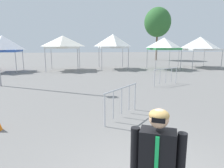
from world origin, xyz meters
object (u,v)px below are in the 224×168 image
(canopy_tent_far_right, at_px, (3,44))
(canopy_tent_behind_left, at_px, (113,41))
(crowd_barrier_mid_lot, at_px, (122,97))
(canopy_tent_left_of_center, at_px, (164,44))
(person_foreground, at_px, (157,168))
(canopy_tent_right_of_center, at_px, (200,44))
(tree_behind_tents_center, at_px, (158,22))
(crowd_barrier_near_person, at_px, (166,73))
(canopy_tent_far_left, at_px, (63,42))

(canopy_tent_far_right, relative_size, canopy_tent_behind_left, 0.94)
(canopy_tent_behind_left, height_order, crowd_barrier_mid_lot, canopy_tent_behind_left)
(canopy_tent_left_of_center, bearing_deg, crowd_barrier_mid_lot, -118.98)
(person_foreground, relative_size, crowd_barrier_mid_lot, 1.15)
(canopy_tent_right_of_center, relative_size, person_foreground, 2.02)
(canopy_tent_far_right, bearing_deg, canopy_tent_behind_left, 3.19)
(canopy_tent_right_of_center, height_order, person_foreground, canopy_tent_right_of_center)
(tree_behind_tents_center, bearing_deg, crowd_barrier_near_person, -110.37)
(canopy_tent_far_left, distance_m, canopy_tent_right_of_center, 14.95)
(canopy_tent_behind_left, distance_m, tree_behind_tents_center, 15.16)
(canopy_tent_left_of_center, distance_m, crowd_barrier_mid_lot, 15.39)
(tree_behind_tents_center, xyz_separation_m, crowd_barrier_mid_lot, (-11.69, -25.91, -5.46))
(canopy_tent_far_right, bearing_deg, person_foreground, -67.06)
(canopy_tent_behind_left, xyz_separation_m, person_foreground, (-2.79, -19.00, -1.88))
(person_foreground, distance_m, crowd_barrier_mid_lot, 4.52)
(crowd_barrier_mid_lot, bearing_deg, person_foreground, -97.05)
(crowd_barrier_mid_lot, bearing_deg, canopy_tent_far_left, 101.35)
(tree_behind_tents_center, bearing_deg, canopy_tent_far_right, -149.14)
(canopy_tent_far_right, distance_m, canopy_tent_behind_left, 10.60)
(person_foreground, bearing_deg, tree_behind_tents_center, 68.06)
(person_foreground, bearing_deg, crowd_barrier_near_person, 64.80)
(canopy_tent_left_of_center, height_order, person_foreground, canopy_tent_left_of_center)
(canopy_tent_left_of_center, height_order, crowd_barrier_mid_lot, canopy_tent_left_of_center)
(canopy_tent_behind_left, distance_m, person_foreground, 19.30)
(canopy_tent_left_of_center, height_order, canopy_tent_right_of_center, canopy_tent_right_of_center)
(canopy_tent_behind_left, bearing_deg, person_foreground, -98.35)
(canopy_tent_far_left, bearing_deg, canopy_tent_behind_left, 3.04)
(canopy_tent_far_right, relative_size, person_foreground, 1.91)
(tree_behind_tents_center, bearing_deg, canopy_tent_far_left, -141.31)
(crowd_barrier_mid_lot, height_order, crowd_barrier_near_person, same)
(canopy_tent_far_right, bearing_deg, crowd_barrier_mid_lot, -59.08)
(canopy_tent_far_right, distance_m, canopy_tent_left_of_center, 15.76)
(canopy_tent_right_of_center, relative_size, crowd_barrier_mid_lot, 2.31)
(crowd_barrier_mid_lot, bearing_deg, canopy_tent_left_of_center, 61.02)
(canopy_tent_far_left, xyz_separation_m, crowd_barrier_near_person, (6.86, -9.07, -2.05))
(canopy_tent_right_of_center, bearing_deg, crowd_barrier_near_person, -131.77)
(canopy_tent_left_of_center, relative_size, canopy_tent_right_of_center, 0.92)
(canopy_tent_behind_left, bearing_deg, crowd_barrier_mid_lot, -98.75)
(tree_behind_tents_center, bearing_deg, person_foreground, -111.94)
(canopy_tent_behind_left, bearing_deg, canopy_tent_left_of_center, -12.69)
(canopy_tent_far_right, xyz_separation_m, canopy_tent_right_of_center, (20.44, 0.32, 0.04))
(crowd_barrier_mid_lot, bearing_deg, crowd_barrier_near_person, 52.41)
(crowd_barrier_near_person, bearing_deg, crowd_barrier_mid_lot, -127.59)
(canopy_tent_far_right, xyz_separation_m, canopy_tent_behind_left, (10.58, 0.59, 0.26))
(canopy_tent_far_right, height_order, canopy_tent_far_left, canopy_tent_far_left)
(canopy_tent_right_of_center, bearing_deg, canopy_tent_left_of_center, -169.25)
(person_foreground, bearing_deg, canopy_tent_behind_left, 81.65)
(canopy_tent_behind_left, relative_size, crowd_barrier_mid_lot, 2.34)
(canopy_tent_behind_left, bearing_deg, canopy_tent_far_right, -176.81)
(canopy_tent_behind_left, height_order, person_foreground, canopy_tent_behind_left)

